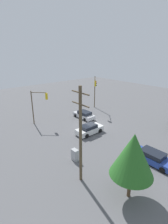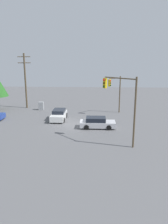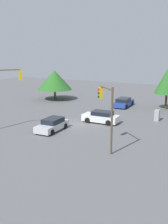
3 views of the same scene
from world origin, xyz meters
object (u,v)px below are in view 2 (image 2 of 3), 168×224
(traffic_signal_main, at_px, (116,89))
(electrical_cabinet, at_px, (41,106))
(sedan_silver, at_px, (97,123))
(sedan_white, at_px, (59,115))
(traffic_signal_cross, at_px, (123,98))

(traffic_signal_main, distance_m, electrical_cabinet, 12.88)
(sedan_silver, xyz_separation_m, electrical_cabinet, (-9.45, 9.44, 0.03))
(traffic_signal_main, bearing_deg, sedan_white, -19.63)
(sedan_silver, distance_m, traffic_signal_main, 8.75)
(sedan_silver, relative_size, traffic_signal_cross, 0.64)
(traffic_signal_cross, bearing_deg, traffic_signal_main, -49.21)
(electrical_cabinet, bearing_deg, sedan_silver, -44.99)
(traffic_signal_cross, bearing_deg, electrical_cabinet, -7.87)
(sedan_silver, relative_size, sedan_white, 1.00)
(traffic_signal_cross, bearing_deg, sedan_silver, -21.75)
(sedan_white, distance_m, traffic_signal_main, 9.79)
(traffic_signal_cross, xyz_separation_m, electrical_cabinet, (-11.85, 14.53, -4.01))
(traffic_signal_main, xyz_separation_m, traffic_signal_cross, (-0.47, -12.66, 0.74))
(traffic_signal_main, bearing_deg, traffic_signal_cross, 42.28)
(sedan_silver, bearing_deg, electrical_cabinet, -134.99)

